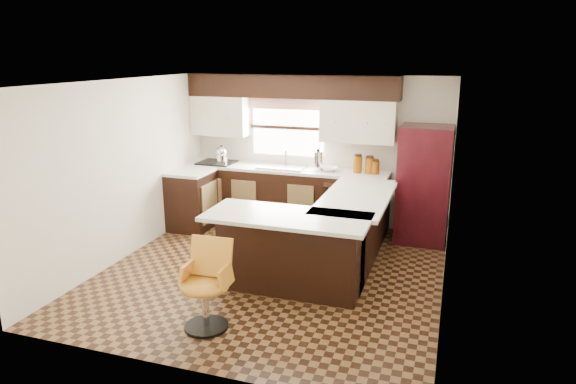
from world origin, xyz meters
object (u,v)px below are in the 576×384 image
(peninsula_long, at_px, (352,231))
(refrigerator, at_px, (423,184))
(peninsula_return, at_px, (291,253))
(bar_chair, at_px, (205,287))

(peninsula_long, xyz_separation_m, refrigerator, (0.81, 1.20, 0.41))
(peninsula_return, distance_m, bar_chair, 1.27)
(peninsula_return, height_order, bar_chair, bar_chair)
(refrigerator, bearing_deg, peninsula_long, -124.06)
(peninsula_return, bearing_deg, bar_chair, -115.38)
(peninsula_long, distance_m, bar_chair, 2.37)
(peninsula_return, xyz_separation_m, bar_chair, (-0.54, -1.15, 0.01))
(peninsula_long, height_order, bar_chair, bar_chair)
(peninsula_long, relative_size, bar_chair, 2.13)
(peninsula_long, distance_m, peninsula_return, 1.11)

